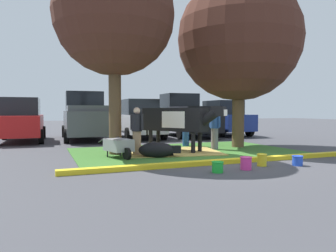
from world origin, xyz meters
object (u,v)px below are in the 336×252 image
object	(u,v)px
person_handler	(215,127)
bucket_green	(218,167)
shade_tree_right	(239,39)
bucket_yellow	(262,160)
sedan_red	(21,120)
pickup_truck_maroon	(86,117)
calf_lying	(158,150)
hatchback_white	(139,119)
sedan_blue	(223,118)
pickup_truck_black	(185,116)
person_visitor_near	(186,126)
shade_tree_left	(114,15)
person_visitor_far	(137,130)
cow_holstein	(177,120)
wheelbarrow	(119,145)
bucket_blue	(297,160)
bucket_pink	(246,163)

from	to	relation	value
person_handler	bucket_green	bearing A→B (deg)	-119.08
shade_tree_right	bucket_yellow	xyz separation A→B (m)	(-1.83, -3.80, -4.02)
sedan_red	pickup_truck_maroon	xyz separation A→B (m)	(2.94, 0.19, 0.13)
calf_lying	hatchback_white	bearing A→B (deg)	78.10
sedan_blue	pickup_truck_black	bearing A→B (deg)	175.21
calf_lying	person_visitor_near	distance (m)	3.35
shade_tree_left	sedan_red	distance (m)	7.53
shade_tree_left	person_visitor_far	world-z (taller)	shade_tree_left
person_visitor_near	bucket_yellow	bearing A→B (deg)	-90.85
shade_tree_left	pickup_truck_maroon	bearing A→B (deg)	91.70
cow_holstein	wheelbarrow	size ratio (longest dim) A/B	1.70
shade_tree_left	sedan_blue	size ratio (longest dim) A/B	1.45
cow_holstein	sedan_blue	world-z (taller)	sedan_blue
bucket_green	hatchback_white	distance (m)	9.76
hatchback_white	person_visitor_far	bearing A→B (deg)	-106.98
shade_tree_left	bucket_blue	xyz separation A→B (m)	(3.97, -3.87, -4.37)
bucket_green	bucket_pink	distance (m)	0.84
shade_tree_right	person_handler	xyz separation A→B (m)	(-1.23, -0.33, -3.36)
shade_tree_right	pickup_truck_maroon	bearing A→B (deg)	131.00
pickup_truck_maroon	wheelbarrow	bearing A→B (deg)	-89.15
shade_tree_right	calf_lying	distance (m)	5.72
bucket_blue	sedan_red	xyz separation A→B (m)	(-7.10, 9.76, 0.85)
calf_lying	pickup_truck_black	bearing A→B (deg)	59.80
calf_lying	sedan_red	bearing A→B (deg)	120.24
hatchback_white	wheelbarrow	bearing A→B (deg)	-111.29
bucket_green	sedan_red	size ratio (longest dim) A/B	0.06
bucket_green	pickup_truck_black	xyz separation A→B (m)	(3.74, 9.99, 0.98)
person_visitor_near	bucket_blue	size ratio (longest dim) A/B	5.25
person_visitor_near	wheelbarrow	distance (m)	3.90
person_visitor_near	pickup_truck_maroon	size ratio (longest dim) A/B	0.28
calf_lying	pickup_truck_black	distance (m)	8.51
wheelbarrow	shade_tree_left	bearing A→B (deg)	84.92
cow_holstein	bucket_blue	world-z (taller)	cow_holstein
cow_holstein	bucket_yellow	xyz separation A→B (m)	(0.92, -3.42, -0.95)
person_visitor_near	wheelbarrow	size ratio (longest dim) A/B	0.94
person_visitor_far	bucket_blue	size ratio (longest dim) A/B	5.35
shade_tree_right	person_visitor_far	distance (m)	5.54
person_handler	pickup_truck_maroon	distance (m)	7.28
person_visitor_far	sedan_red	distance (m)	7.44
bucket_blue	sedan_blue	xyz separation A→B (m)	(3.69, 9.75, 0.85)
person_visitor_far	hatchback_white	world-z (taller)	hatchback_white
shade_tree_left	bucket_green	xyz separation A→B (m)	(1.55, -3.91, -4.37)
bucket_green	pickup_truck_maroon	bearing A→B (deg)	99.84
pickup_truck_maroon	shade_tree_left	bearing A→B (deg)	-88.30
wheelbarrow	pickup_truck_black	distance (m)	8.81
calf_lying	pickup_truck_black	world-z (taller)	pickup_truck_black
calf_lying	pickup_truck_maroon	world-z (taller)	pickup_truck_maroon
shade_tree_left	wheelbarrow	distance (m)	4.21
bucket_blue	pickup_truck_black	size ratio (longest dim) A/B	0.05
shade_tree_left	sedan_blue	bearing A→B (deg)	37.51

